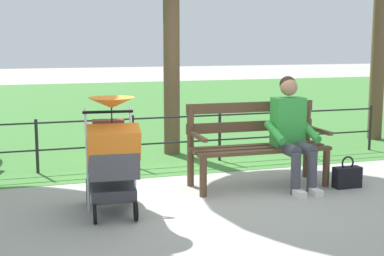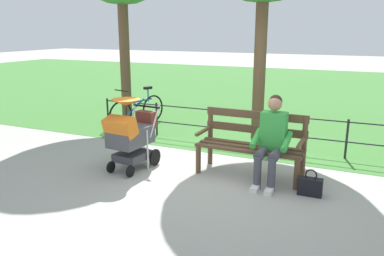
{
  "view_description": "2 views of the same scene",
  "coord_description": "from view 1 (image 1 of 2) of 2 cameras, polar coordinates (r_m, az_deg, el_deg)",
  "views": [
    {
      "loc": [
        2.12,
        5.72,
        1.67
      ],
      "look_at": [
        0.3,
        0.11,
        0.75
      ],
      "focal_mm": 52.02,
      "sensor_mm": 36.0,
      "label": 1
    },
    {
      "loc": [
        -2.0,
        5.36,
        2.18
      ],
      "look_at": [
        0.3,
        0.21,
        0.72
      ],
      "focal_mm": 35.84,
      "sensor_mm": 36.0,
      "label": 2
    }
  ],
  "objects": [
    {
      "name": "ground_plane",
      "position": [
        6.33,
        2.32,
        -6.44
      ],
      "size": [
        60.0,
        60.0,
        0.0
      ],
      "primitive_type": "plane",
      "color": "#9E9B93"
    },
    {
      "name": "grass_lawn",
      "position": [
        14.77,
        -9.58,
        2.29
      ],
      "size": [
        40.0,
        16.0,
        0.01
      ],
      "primitive_type": "cube",
      "color": "#3D7533",
      "rests_on": "ground"
    },
    {
      "name": "stroller",
      "position": [
        5.42,
        -8.2,
        -2.66
      ],
      "size": [
        0.58,
        0.93,
        1.15
      ],
      "color": "black",
      "rests_on": "ground"
    },
    {
      "name": "person_on_bench",
      "position": [
        6.45,
        10.22,
        -0.12
      ],
      "size": [
        0.54,
        0.74,
        1.28
      ],
      "color": "#42424C",
      "rests_on": "ground"
    },
    {
      "name": "handbag",
      "position": [
        6.67,
        15.62,
        -4.83
      ],
      "size": [
        0.32,
        0.14,
        0.37
      ],
      "color": "black",
      "rests_on": "ground"
    },
    {
      "name": "park_bench",
      "position": [
        6.52,
        6.59,
        -1.29
      ],
      "size": [
        1.61,
        0.63,
        0.96
      ],
      "color": "brown",
      "rests_on": "ground"
    },
    {
      "name": "park_fence",
      "position": [
        7.61,
        -1.51,
        -0.62
      ],
      "size": [
        6.24,
        0.04,
        0.7
      ],
      "color": "black",
      "rests_on": "ground"
    }
  ]
}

